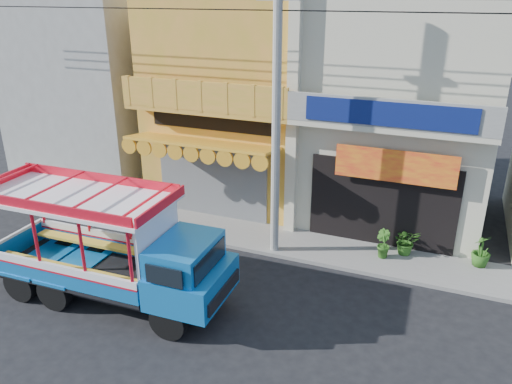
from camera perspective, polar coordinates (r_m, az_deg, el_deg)
ground at (r=13.19m, az=1.21°, el=-14.15°), size 90.00×90.00×0.00m
sidewalk at (r=16.39m, az=6.25°, el=-6.23°), size 30.00×2.00×0.12m
shophouse_left at (r=19.87m, az=-1.31°, el=11.35°), size 6.00×7.50×8.24m
shophouse_right at (r=18.39m, az=16.39°, el=9.60°), size 6.00×6.75×8.24m
party_pilaster at (r=16.01m, az=4.22°, el=8.29°), size 0.35×0.30×8.00m
filler_building_left at (r=23.58m, az=-17.40°, el=11.31°), size 6.00×6.00×7.60m
utility_pole at (r=14.31m, az=2.94°, el=10.91°), size 28.00×0.26×9.00m
songthaew_truck at (r=13.39m, az=-15.04°, el=-6.66°), size 6.83×2.44×3.16m
green_sign at (r=19.60m, az=-16.32°, el=-0.48°), size 0.70×0.53×1.10m
potted_plant_a at (r=16.26m, az=16.81°, el=-5.42°), size 0.96×0.90×0.86m
potted_plant_b at (r=15.90m, az=14.28°, el=-5.75°), size 0.61×0.62×0.88m
potted_plant_c at (r=16.34m, az=24.38°, el=-6.13°), size 0.77×0.77×0.99m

